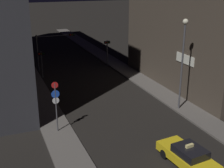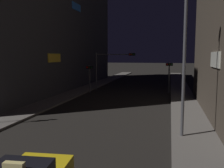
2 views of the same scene
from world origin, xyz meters
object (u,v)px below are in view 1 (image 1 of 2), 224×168
(taxi, at_px, (188,156))
(traffic_light_right_kerb, at_px, (107,48))
(street_lamp_near_block, at_px, (183,52))
(traffic_light_left_kerb, at_px, (41,59))
(traffic_light_overhead, at_px, (53,44))
(sign_pole_left, at_px, (56,102))

(taxi, bearing_deg, traffic_light_right_kerb, 80.92)
(traffic_light_right_kerb, bearing_deg, street_lamp_near_block, -87.20)
(traffic_light_right_kerb, relative_size, street_lamp_near_block, 0.44)
(taxi, distance_m, traffic_light_left_kerb, 22.89)
(traffic_light_overhead, bearing_deg, taxi, -82.52)
(street_lamp_near_block, bearing_deg, traffic_light_right_kerb, 92.80)
(traffic_light_overhead, xyz_separation_m, traffic_light_left_kerb, (-2.07, -2.73, -1.17))
(traffic_light_left_kerb, height_order, street_lamp_near_block, street_lamp_near_block)
(sign_pole_left, bearing_deg, taxi, -48.51)
(traffic_light_overhead, xyz_separation_m, sign_pole_left, (-3.50, -17.26, -0.92))
(traffic_light_left_kerb, relative_size, sign_pole_left, 0.80)
(taxi, xyz_separation_m, traffic_light_overhead, (-3.27, 24.92, 2.80))
(traffic_light_overhead, relative_size, traffic_light_left_kerb, 1.56)
(traffic_light_overhead, distance_m, sign_pole_left, 17.64)
(traffic_light_left_kerb, height_order, traffic_light_right_kerb, traffic_light_right_kerb)
(taxi, bearing_deg, street_lamp_near_block, 59.34)
(traffic_light_right_kerb, relative_size, sign_pole_left, 0.88)
(taxi, relative_size, traffic_light_left_kerb, 1.41)
(street_lamp_near_block, bearing_deg, sign_pole_left, -179.60)
(traffic_light_left_kerb, height_order, sign_pole_left, sign_pole_left)
(sign_pole_left, relative_size, street_lamp_near_block, 0.50)
(traffic_light_right_kerb, distance_m, street_lamp_near_block, 16.33)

